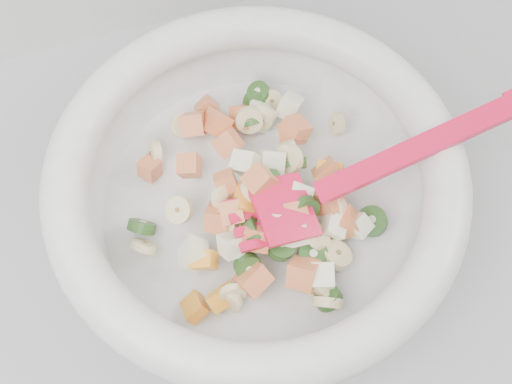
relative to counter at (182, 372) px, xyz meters
name	(u,v)px	position (x,y,z in m)	size (l,w,h in m)	color
counter	(182,372)	(0.00, 0.00, 0.00)	(2.00, 0.60, 0.90)	#96969C
mixing_bowl	(257,188)	(0.13, 0.02, 0.50)	(0.41, 0.36, 0.12)	silver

